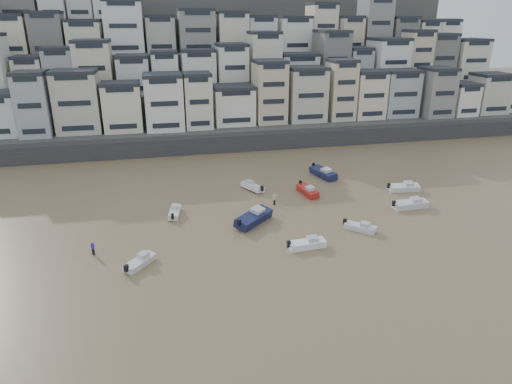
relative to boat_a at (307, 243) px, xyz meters
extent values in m
plane|color=olive|center=(-11.05, -20.25, -0.69)|extent=(400.00, 400.00, 0.00)
cube|color=#38383A|center=(-1.05, 44.75, 1.06)|extent=(140.00, 3.00, 3.50)
cube|color=#4C4C47|center=(3.95, 51.75, 1.31)|extent=(140.00, 14.00, 4.00)
cube|color=#4C4C47|center=(3.95, 63.75, 4.31)|extent=(140.00, 14.00, 10.00)
cube|color=#4C4C47|center=(3.95, 75.75, 8.31)|extent=(140.00, 14.00, 18.00)
cube|color=#4C4C47|center=(3.95, 87.75, 12.31)|extent=(140.00, 16.00, 26.00)
cube|color=#4C4C47|center=(3.95, 101.75, 15.31)|extent=(140.00, 18.00, 32.00)
camera|label=1|loc=(-16.98, -46.96, 25.63)|focal=32.00mm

